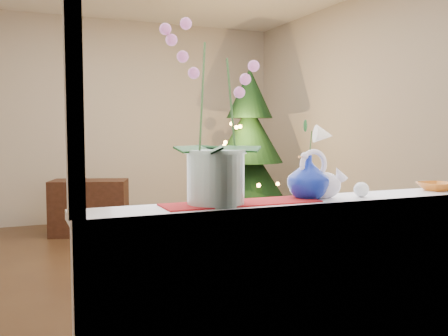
# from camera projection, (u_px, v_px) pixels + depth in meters

# --- Properties ---
(ground) EXTENTS (5.00, 5.00, 0.00)m
(ground) POSITION_uv_depth(u_px,v_px,m) (170.00, 265.00, 4.55)
(ground) COLOR #372216
(ground) RESTS_ON ground
(wall_back) EXTENTS (4.50, 0.10, 2.70)m
(wall_back) POSITION_uv_depth(u_px,v_px,m) (115.00, 121.00, 6.74)
(wall_back) COLOR #BBB1A4
(wall_back) RESTS_ON ground
(wall_front) EXTENTS (4.50, 0.10, 2.70)m
(wall_front) POSITION_uv_depth(u_px,v_px,m) (334.00, 104.00, 2.15)
(wall_front) COLOR #BBB1A4
(wall_front) RESTS_ON ground
(wall_right) EXTENTS (0.10, 5.00, 2.70)m
(wall_right) POSITION_uv_depth(u_px,v_px,m) (371.00, 119.00, 5.32)
(wall_right) COLOR #BBB1A4
(wall_right) RESTS_ON ground
(window_apron) EXTENTS (2.20, 0.08, 0.88)m
(window_apron) POSITION_uv_depth(u_px,v_px,m) (326.00, 306.00, 2.26)
(window_apron) COLOR white
(window_apron) RESTS_ON ground
(windowsill) EXTENTS (2.20, 0.26, 0.04)m
(windowsill) POSITION_uv_depth(u_px,v_px,m) (316.00, 203.00, 2.30)
(windowsill) COLOR white
(windowsill) RESTS_ON window_apron
(window_frame) EXTENTS (2.22, 0.06, 1.60)m
(window_frame) POSITION_uv_depth(u_px,v_px,m) (332.00, 22.00, 2.15)
(window_frame) COLOR white
(window_frame) RESTS_ON windowsill
(runner) EXTENTS (0.70, 0.20, 0.01)m
(runner) POSITION_uv_depth(u_px,v_px,m) (242.00, 203.00, 2.15)
(runner) COLOR maroon
(runner) RESTS_ON windowsill
(orchid_pot) EXTENTS (0.32, 0.32, 0.77)m
(orchid_pot) POSITION_uv_depth(u_px,v_px,m) (216.00, 113.00, 2.09)
(orchid_pot) COLOR white
(orchid_pot) RESTS_ON windowsill
(swan) EXTENTS (0.27, 0.16, 0.22)m
(swan) POSITION_uv_depth(u_px,v_px,m) (323.00, 175.00, 2.31)
(swan) COLOR silver
(swan) RESTS_ON windowsill
(blue_vase) EXTENTS (0.29, 0.29, 0.23)m
(blue_vase) POSITION_uv_depth(u_px,v_px,m) (308.00, 174.00, 2.30)
(blue_vase) COLOR navy
(blue_vase) RESTS_ON windowsill
(lily) EXTENTS (0.13, 0.07, 0.18)m
(lily) POSITION_uv_depth(u_px,v_px,m) (309.00, 129.00, 2.28)
(lily) COLOR white
(lily) RESTS_ON blue_vase
(paperweight) EXTENTS (0.09, 0.09, 0.07)m
(paperweight) POSITION_uv_depth(u_px,v_px,m) (361.00, 190.00, 2.36)
(paperweight) COLOR silver
(paperweight) RESTS_ON windowsill
(amber_dish) EXTENTS (0.16, 0.16, 0.04)m
(amber_dish) POSITION_uv_depth(u_px,v_px,m) (436.00, 187.00, 2.60)
(amber_dish) COLOR #AE5A18
(amber_dish) RESTS_ON windowsill
(xmas_tree) EXTENTS (1.19, 1.19, 1.98)m
(xmas_tree) POSITION_uv_depth(u_px,v_px,m) (249.00, 150.00, 6.10)
(xmas_tree) COLOR black
(xmas_tree) RESTS_ON ground
(side_table) EXTENTS (0.96, 0.69, 0.65)m
(side_table) POSITION_uv_depth(u_px,v_px,m) (89.00, 208.00, 5.83)
(side_table) COLOR black
(side_table) RESTS_ON ground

